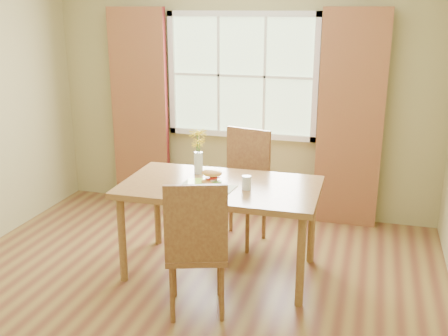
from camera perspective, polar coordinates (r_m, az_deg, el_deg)
room at (r=3.87m, az=-4.99°, el=4.44°), size 4.24×3.84×2.74m
window at (r=5.60m, az=1.94°, el=9.99°), size 1.62×0.06×1.32m
curtain_left at (r=5.97m, az=-9.14°, el=6.34°), size 0.65×0.08×2.20m
curtain_right at (r=5.41m, az=13.58°, el=4.97°), size 0.65×0.08×2.20m
dining_table at (r=4.36m, az=-0.40°, el=-2.80°), size 1.64×0.94×0.79m
chair_near at (r=3.78m, az=-3.04°, el=-8.23°), size 0.56×0.56×1.06m
chair_far at (r=5.04m, az=2.15°, el=-1.37°), size 0.54×0.54×1.09m
placemat at (r=4.22m, az=-2.16°, el=-2.27°), size 0.48×0.37×0.01m
plate at (r=4.28m, az=-2.24°, el=-1.83°), size 0.33×0.33×0.01m
croissant_sandwich at (r=4.24m, az=-1.33°, el=-1.02°), size 0.18×0.12×0.13m
water_glass at (r=4.20m, az=2.47°, el=-1.65°), size 0.07×0.07×0.11m
flower_vase at (r=4.55m, az=-2.83°, el=2.28°), size 0.16×0.16×0.40m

